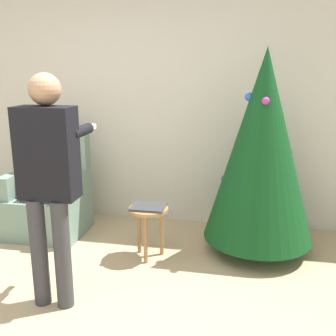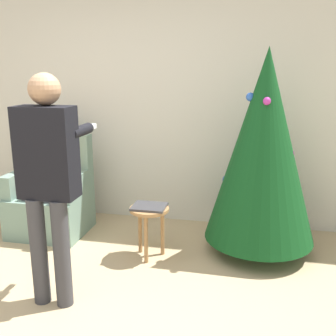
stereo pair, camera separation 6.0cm
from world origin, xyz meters
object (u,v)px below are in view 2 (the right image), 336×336
person_seated (48,170)px  person_standing (48,171)px  armchair (52,199)px  christmas_tree (263,147)px  side_stool (149,217)px

person_seated → person_standing: (0.65, -1.14, 0.32)m
armchair → person_standing: (0.65, -1.17, 0.64)m
armchair → person_seated: size_ratio=0.82×
person_seated → christmas_tree: bearing=-0.4°
christmas_tree → armchair: bearing=178.8°
person_standing → side_stool: person_standing is taller
person_seated → side_stool: person_seated is taller
christmas_tree → side_stool: (-0.97, -0.32, -0.62)m
person_seated → side_stool: bearing=-15.9°
christmas_tree → armchair: size_ratio=1.84×
christmas_tree → person_standing: christmas_tree is taller
side_stool → armchair: bearing=162.7°
armchair → person_seated: 0.32m
armchair → side_stool: 1.21m
armchair → christmas_tree: bearing=-1.2°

